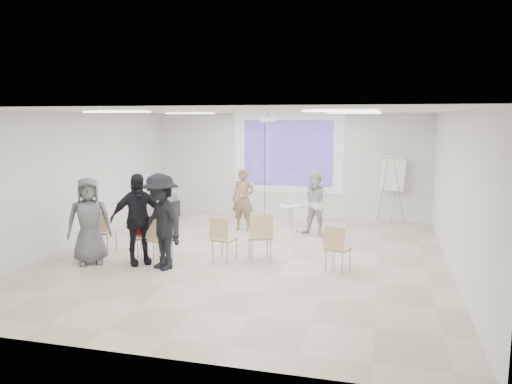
% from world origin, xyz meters
% --- Properties ---
extents(floor, '(8.00, 9.00, 0.10)m').
position_xyz_m(floor, '(0.00, 0.00, -0.05)').
color(floor, beige).
rests_on(floor, ground).
extents(ceiling, '(8.00, 9.00, 0.10)m').
position_xyz_m(ceiling, '(0.00, 0.00, 3.05)').
color(ceiling, white).
rests_on(ceiling, wall_back).
extents(wall_back, '(8.00, 0.10, 3.00)m').
position_xyz_m(wall_back, '(0.00, 4.55, 1.50)').
color(wall_back, silver).
rests_on(wall_back, floor).
extents(wall_left, '(0.10, 9.00, 3.00)m').
position_xyz_m(wall_left, '(-4.05, 0.00, 1.50)').
color(wall_left, silver).
rests_on(wall_left, floor).
extents(wall_right, '(0.10, 9.00, 3.00)m').
position_xyz_m(wall_right, '(4.05, 0.00, 1.50)').
color(wall_right, silver).
rests_on(wall_right, floor).
extents(projection_halo, '(3.20, 0.01, 2.30)m').
position_xyz_m(projection_halo, '(0.00, 4.49, 1.85)').
color(projection_halo, silver).
rests_on(projection_halo, wall_back).
extents(projection_image, '(2.60, 0.01, 1.90)m').
position_xyz_m(projection_image, '(0.00, 4.47, 1.85)').
color(projection_image, '#4C2E9F').
rests_on(projection_image, wall_back).
extents(pedestal_table, '(0.73, 0.73, 0.70)m').
position_xyz_m(pedestal_table, '(0.44, 2.53, 0.39)').
color(pedestal_table, white).
rests_on(pedestal_table, floor).
extents(player_left, '(0.66, 0.46, 1.80)m').
position_xyz_m(player_left, '(-0.75, 2.41, 0.90)').
color(player_left, '#8F6E58').
rests_on(player_left, floor).
extents(player_right, '(1.01, 0.90, 1.76)m').
position_xyz_m(player_right, '(1.12, 2.24, 0.88)').
color(player_right, silver).
rests_on(player_right, floor).
extents(controller_left, '(0.04, 0.12, 0.04)m').
position_xyz_m(controller_left, '(-0.57, 2.66, 1.19)').
color(controller_left, silver).
rests_on(controller_left, player_left).
extents(controller_right, '(0.08, 0.13, 0.04)m').
position_xyz_m(controller_right, '(0.94, 2.49, 1.19)').
color(controller_right, white).
rests_on(controller_right, player_right).
extents(chair_far_left, '(0.44, 0.47, 0.93)m').
position_xyz_m(chair_far_left, '(-3.02, -0.54, 0.55)').
color(chair_far_left, tan).
rests_on(chair_far_left, floor).
extents(chair_left_mid, '(0.50, 0.52, 0.85)m').
position_xyz_m(chair_left_mid, '(-1.95, -0.62, 0.50)').
color(chair_left_mid, tan).
rests_on(chair_left_mid, floor).
extents(chair_left_inner, '(0.52, 0.54, 0.91)m').
position_xyz_m(chair_left_inner, '(-1.61, -0.82, 0.54)').
color(chair_left_inner, tan).
rests_on(chair_left_inner, floor).
extents(chair_center, '(0.53, 0.55, 0.92)m').
position_xyz_m(chair_center, '(-0.36, -0.47, 0.54)').
color(chair_center, tan).
rests_on(chair_center, floor).
extents(chair_right_inner, '(0.62, 0.64, 0.99)m').
position_xyz_m(chair_right_inner, '(0.37, -0.28, 0.59)').
color(chair_right_inner, tan).
rests_on(chair_right_inner, floor).
extents(chair_right_far, '(0.54, 0.56, 0.89)m').
position_xyz_m(chair_right_far, '(1.91, -0.60, 0.53)').
color(chair_right_far, tan).
rests_on(chair_right_far, floor).
extents(red_jacket, '(0.40, 0.19, 0.37)m').
position_xyz_m(red_jacket, '(-1.97, -0.77, 0.72)').
color(red_jacket, '#B3161D').
rests_on(red_jacket, chair_left_mid).
extents(laptop, '(0.38, 0.31, 0.03)m').
position_xyz_m(laptop, '(-1.59, -0.73, 0.49)').
color(laptop, black).
rests_on(laptop, chair_left_inner).
extents(audience_left, '(1.38, 1.34, 2.07)m').
position_xyz_m(audience_left, '(-1.94, -1.00, 1.03)').
color(audience_left, black).
rests_on(audience_left, floor).
extents(audience_mid, '(1.53, 1.34, 2.08)m').
position_xyz_m(audience_mid, '(-1.34, -1.19, 1.04)').
color(audience_mid, black).
rests_on(audience_mid, floor).
extents(audience_outer, '(1.13, 1.03, 1.93)m').
position_xyz_m(audience_outer, '(-2.87, -1.21, 0.96)').
color(audience_outer, slate).
rests_on(audience_outer, floor).
extents(flipchart_easel, '(0.75, 0.59, 1.83)m').
position_xyz_m(flipchart_easel, '(2.94, 4.22, 1.35)').
color(flipchart_easel, gray).
rests_on(flipchart_easel, floor).
extents(av_cart, '(0.47, 0.39, 0.68)m').
position_xyz_m(av_cart, '(-3.26, 3.46, 0.31)').
color(av_cart, black).
rests_on(av_cart, floor).
extents(ceiling_projector, '(0.30, 0.25, 3.00)m').
position_xyz_m(ceiling_projector, '(0.10, 1.49, 2.69)').
color(ceiling_projector, white).
rests_on(ceiling_projector, ceiling).
extents(fluor_panel_nw, '(1.20, 0.30, 0.02)m').
position_xyz_m(fluor_panel_nw, '(-2.00, 2.00, 2.97)').
color(fluor_panel_nw, white).
rests_on(fluor_panel_nw, ceiling).
extents(fluor_panel_ne, '(1.20, 0.30, 0.02)m').
position_xyz_m(fluor_panel_ne, '(2.00, 2.00, 2.97)').
color(fluor_panel_ne, white).
rests_on(fluor_panel_ne, ceiling).
extents(fluor_panel_sw, '(1.20, 0.30, 0.02)m').
position_xyz_m(fluor_panel_sw, '(-2.00, -1.50, 2.97)').
color(fluor_panel_sw, white).
rests_on(fluor_panel_sw, ceiling).
extents(fluor_panel_se, '(1.20, 0.30, 0.02)m').
position_xyz_m(fluor_panel_se, '(2.00, -1.50, 2.97)').
color(fluor_panel_se, white).
rests_on(fluor_panel_se, ceiling).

